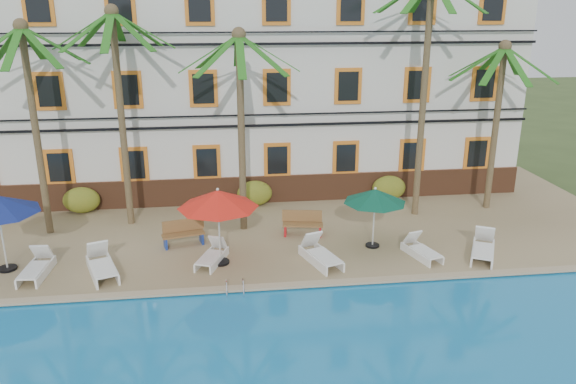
{
  "coord_description": "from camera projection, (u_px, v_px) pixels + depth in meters",
  "views": [
    {
      "loc": [
        -0.96,
        -16.21,
        8.42
      ],
      "look_at": [
        1.47,
        3.0,
        2.0
      ],
      "focal_mm": 35.0,
      "sensor_mm": 36.0,
      "label": 1
    }
  ],
  "objects": [
    {
      "name": "pool_deck",
      "position": [
        246.0,
        222.0,
        22.7
      ],
      "size": [
        30.0,
        12.0,
        0.25
      ],
      "primitive_type": "cube",
      "color": "tan",
      "rests_on": "ground"
    },
    {
      "name": "bench_left",
      "position": [
        183.0,
        232.0,
        20.09
      ],
      "size": [
        1.57,
        0.83,
        0.93
      ],
      "color": "olive",
      "rests_on": "pool_deck"
    },
    {
      "name": "shrub_left",
      "position": [
        81.0,
        200.0,
        23.2
      ],
      "size": [
        1.5,
        0.9,
        1.1
      ],
      "primitive_type": "ellipsoid",
      "color": "#295B1A",
      "rests_on": "pool_deck"
    },
    {
      "name": "lounger_c",
      "position": [
        212.0,
        255.0,
        18.75
      ],
      "size": [
        1.18,
        1.79,
        0.8
      ],
      "color": "white",
      "rests_on": "pool_deck"
    },
    {
      "name": "lounger_b",
      "position": [
        102.0,
        265.0,
        17.92
      ],
      "size": [
        1.37,
        2.15,
        0.96
      ],
      "color": "white",
      "rests_on": "pool_deck"
    },
    {
      "name": "shrub_right",
      "position": [
        389.0,
        188.0,
        24.76
      ],
      "size": [
        1.5,
        0.9,
        1.1
      ],
      "primitive_type": "ellipsoid",
      "color": "#295B1A",
      "rests_on": "pool_deck"
    },
    {
      "name": "palm_e",
      "position": [
        499.0,
        102.0,
        22.58
      ],
      "size": [
        4.29,
        4.29,
        6.94
      ],
      "color": "brown",
      "rests_on": "pool_deck"
    },
    {
      "name": "umbrella_red",
      "position": [
        218.0,
        199.0,
        18.06
      ],
      "size": [
        2.65,
        2.65,
        2.65
      ],
      "color": "black",
      "rests_on": "pool_deck"
    },
    {
      "name": "lounger_a",
      "position": [
        37.0,
        267.0,
        17.84
      ],
      "size": [
        0.77,
        1.87,
        0.87
      ],
      "color": "white",
      "rests_on": "pool_deck"
    },
    {
      "name": "lounger_f",
      "position": [
        483.0,
        248.0,
        19.18
      ],
      "size": [
        1.55,
        2.08,
        0.94
      ],
      "color": "white",
      "rests_on": "pool_deck"
    },
    {
      "name": "palm_d",
      "position": [
        426.0,
        67.0,
        21.37
      ],
      "size": [
        4.29,
        4.29,
        9.48
      ],
      "color": "brown",
      "rests_on": "pool_deck"
    },
    {
      "name": "pool_coping",
      "position": [
        256.0,
        287.0,
        17.1
      ],
      "size": [
        30.0,
        0.35,
        0.06
      ],
      "primitive_type": "cube",
      "color": "tan",
      "rests_on": "pool_deck"
    },
    {
      "name": "palm_a",
      "position": [
        31.0,
        100.0,
        19.76
      ],
      "size": [
        4.29,
        4.29,
        7.8
      ],
      "color": "brown",
      "rests_on": "pool_deck"
    },
    {
      "name": "shrub_mid",
      "position": [
        255.0,
        193.0,
        24.05
      ],
      "size": [
        1.5,
        0.9,
        1.1
      ],
      "primitive_type": "ellipsoid",
      "color": "#295B1A",
      "rests_on": "pool_deck"
    },
    {
      "name": "palm_c",
      "position": [
        241.0,
        104.0,
        20.18
      ],
      "size": [
        4.29,
        4.29,
        7.5
      ],
      "color": "brown",
      "rests_on": "pool_deck"
    },
    {
      "name": "lounger_e",
      "position": [
        421.0,
        250.0,
        19.19
      ],
      "size": [
        1.05,
        1.77,
        0.79
      ],
      "color": "white",
      "rests_on": "pool_deck"
    },
    {
      "name": "pool_ladder",
      "position": [
        235.0,
        291.0,
        16.93
      ],
      "size": [
        0.54,
        0.74,
        0.74
      ],
      "color": "silver",
      "rests_on": "ground"
    },
    {
      "name": "umbrella_green",
      "position": [
        375.0,
        196.0,
        19.5
      ],
      "size": [
        2.22,
        2.22,
        2.23
      ],
      "color": "black",
      "rests_on": "pool_deck"
    },
    {
      "name": "bench_right",
      "position": [
        303.0,
        223.0,
        20.99
      ],
      "size": [
        1.56,
        0.72,
        0.93
      ],
      "color": "olive",
      "rests_on": "pool_deck"
    },
    {
      "name": "palm_b",
      "position": [
        119.0,
        89.0,
        20.59
      ],
      "size": [
        4.29,
        4.29,
        8.27
      ],
      "color": "brown",
      "rests_on": "pool_deck"
    },
    {
      "name": "lounger_d",
      "position": [
        320.0,
        254.0,
        18.74
      ],
      "size": [
        1.29,
        2.08,
        0.93
      ],
      "color": "white",
      "rests_on": "pool_deck"
    },
    {
      "name": "ground",
      "position": [
        255.0,
        282.0,
        18.03
      ],
      "size": [
        100.0,
        100.0,
        0.0
      ],
      "primitive_type": "plane",
      "color": "#384C23",
      "rests_on": "ground"
    },
    {
      "name": "hotel_building",
      "position": [
        237.0,
        76.0,
        25.74
      ],
      "size": [
        25.4,
        6.44,
        10.22
      ],
      "color": "silver",
      "rests_on": "pool_deck"
    }
  ]
}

